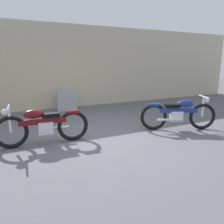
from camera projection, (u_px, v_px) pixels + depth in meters
ground_plane at (102, 137)px, 5.41m from camera, size 40.00×40.00×0.00m
building_wall at (60, 67)px, 8.64m from camera, size 18.00×0.30×3.22m
stone_marker at (67, 100)px, 8.26m from camera, size 0.74×0.21×0.77m
motorcycle_blue at (179, 114)px, 5.90m from camera, size 1.90×0.98×0.91m
motorcycle_maroon at (42, 125)px, 4.83m from camera, size 2.02×0.56×0.91m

